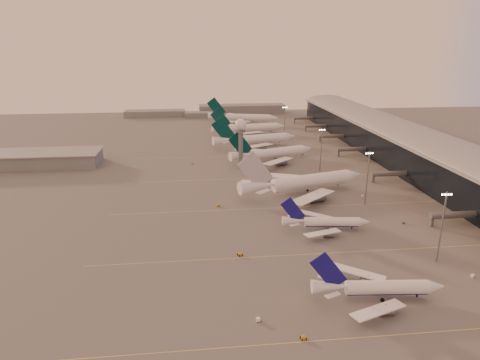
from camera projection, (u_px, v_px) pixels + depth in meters
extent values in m
plane|color=#565353|center=(267.00, 271.00, 138.42)|extent=(700.00, 700.00, 0.00)
cube|color=#DBC84D|center=(408.00, 334.00, 108.47)|extent=(180.00, 0.25, 0.02)
cube|color=#DBC84D|center=(346.00, 252.00, 151.07)|extent=(180.00, 0.25, 0.02)
cube|color=#DBC84D|center=(312.00, 206.00, 193.68)|extent=(180.00, 0.25, 0.02)
cube|color=#DBC84D|center=(290.00, 177.00, 236.28)|extent=(180.00, 0.25, 0.02)
cube|color=#DBC84D|center=(273.00, 155.00, 283.62)|extent=(180.00, 0.25, 0.02)
cube|color=black|center=(417.00, 153.00, 251.30)|extent=(36.00, 360.00, 18.00)
cylinder|color=slate|center=(418.00, 138.00, 248.56)|extent=(10.08, 360.00, 10.08)
cube|color=slate|center=(418.00, 138.00, 248.50)|extent=(40.00, 362.00, 0.80)
cylinder|color=slate|center=(456.00, 215.00, 172.27)|extent=(22.00, 2.80, 2.80)
cube|color=slate|center=(432.00, 221.00, 171.91)|extent=(1.20, 1.20, 4.40)
cylinder|color=slate|center=(392.00, 174.00, 227.18)|extent=(22.00, 2.80, 2.80)
cube|color=slate|center=(373.00, 178.00, 226.82)|extent=(1.20, 1.20, 4.40)
cylinder|color=slate|center=(354.00, 149.00, 280.20)|extent=(22.00, 2.80, 2.80)
cube|color=slate|center=(339.00, 153.00, 279.84)|extent=(1.20, 1.20, 4.40)
cylinder|color=slate|center=(333.00, 136.00, 319.97)|extent=(22.00, 2.80, 2.80)
cube|color=slate|center=(320.00, 139.00, 319.61)|extent=(1.20, 1.20, 4.40)
cylinder|color=slate|center=(317.00, 126.00, 359.73)|extent=(22.00, 2.80, 2.80)
cube|color=slate|center=(306.00, 129.00, 359.37)|extent=(1.20, 1.20, 4.40)
cylinder|color=slate|center=(305.00, 118.00, 397.60)|extent=(22.00, 2.80, 2.80)
cube|color=slate|center=(295.00, 121.00, 397.24)|extent=(1.20, 1.20, 4.40)
cube|color=slate|center=(31.00, 159.00, 257.03)|extent=(80.00, 25.00, 8.00)
cube|color=slate|center=(30.00, 153.00, 255.75)|extent=(82.00, 27.00, 0.60)
cylinder|color=slate|center=(241.00, 150.00, 249.23)|extent=(2.60, 2.60, 22.00)
cylinder|color=slate|center=(241.00, 131.00, 245.73)|extent=(5.20, 5.20, 1.20)
sphere|color=white|center=(241.00, 124.00, 244.55)|extent=(6.40, 6.40, 6.40)
cylinder|color=slate|center=(241.00, 118.00, 243.42)|extent=(0.16, 0.16, 2.00)
cylinder|color=slate|center=(442.00, 228.00, 140.78)|extent=(0.56, 0.56, 25.00)
cube|color=slate|center=(447.00, 193.00, 137.13)|extent=(3.60, 0.25, 0.25)
sphere|color=#FFEABF|center=(442.00, 195.00, 137.10)|extent=(0.56, 0.56, 0.56)
sphere|color=#FFEABF|center=(445.00, 195.00, 137.20)|extent=(0.56, 0.56, 0.56)
sphere|color=#FFEABF|center=(448.00, 194.00, 137.31)|extent=(0.56, 0.56, 0.56)
sphere|color=#FFEABF|center=(451.00, 194.00, 137.41)|extent=(0.56, 0.56, 0.56)
cylinder|color=slate|center=(367.00, 178.00, 192.54)|extent=(0.56, 0.56, 25.00)
cube|color=slate|center=(370.00, 152.00, 188.89)|extent=(3.60, 0.25, 0.25)
sphere|color=#FFEABF|center=(366.00, 153.00, 188.85)|extent=(0.56, 0.56, 0.56)
sphere|color=#FFEABF|center=(369.00, 153.00, 188.96)|extent=(0.56, 0.56, 0.56)
sphere|color=#FFEABF|center=(371.00, 153.00, 189.06)|extent=(0.56, 0.56, 0.56)
sphere|color=#FFEABF|center=(373.00, 153.00, 189.17)|extent=(0.56, 0.56, 0.56)
cylinder|color=slate|center=(321.00, 150.00, 244.08)|extent=(0.56, 0.56, 25.00)
cube|color=slate|center=(322.00, 129.00, 240.43)|extent=(3.60, 0.25, 0.25)
sphere|color=#FFEABF|center=(320.00, 130.00, 240.39)|extent=(0.56, 0.56, 0.56)
sphere|color=#FFEABF|center=(321.00, 130.00, 240.50)|extent=(0.56, 0.56, 0.56)
sphere|color=#FFEABF|center=(323.00, 130.00, 240.61)|extent=(0.56, 0.56, 0.56)
sphere|color=#FFEABF|center=(325.00, 130.00, 240.71)|extent=(0.56, 0.56, 0.56)
cylinder|color=slate|center=(284.00, 123.00, 329.08)|extent=(0.56, 0.56, 25.00)
cube|color=slate|center=(285.00, 107.00, 325.43)|extent=(3.60, 0.25, 0.25)
sphere|color=#FFEABF|center=(283.00, 107.00, 325.39)|extent=(0.56, 0.56, 0.56)
sphere|color=#FFEABF|center=(284.00, 107.00, 325.50)|extent=(0.56, 0.56, 0.56)
sphere|color=#FFEABF|center=(286.00, 107.00, 325.61)|extent=(0.56, 0.56, 0.56)
sphere|color=#FFEABF|center=(287.00, 107.00, 325.71)|extent=(0.56, 0.56, 0.56)
cube|color=slate|center=(155.00, 113.00, 434.12)|extent=(60.00, 18.00, 6.00)
cube|color=slate|center=(242.00, 109.00, 452.68)|extent=(90.00, 20.00, 9.00)
cube|color=slate|center=(205.00, 114.00, 430.11)|extent=(40.00, 15.00, 5.00)
cylinder|color=white|center=(387.00, 289.00, 122.42)|extent=(23.88, 6.09, 4.02)
cylinder|color=navy|center=(387.00, 292.00, 122.69)|extent=(23.31, 4.93, 2.90)
cone|color=white|center=(435.00, 288.00, 122.73)|extent=(4.91, 4.41, 4.02)
cone|color=white|center=(329.00, 288.00, 121.89)|extent=(10.22, 4.88, 4.02)
cube|color=white|center=(378.00, 312.00, 113.08)|extent=(17.28, 10.30, 1.26)
cylinder|color=slate|center=(385.00, 312.00, 115.93)|extent=(4.78, 3.01, 2.61)
cube|color=slate|center=(385.00, 309.00, 115.58)|extent=(0.34, 0.29, 1.61)
cube|color=white|center=(357.00, 274.00, 131.93)|extent=(16.48, 12.64, 1.26)
cylinder|color=slate|center=(368.00, 283.00, 130.32)|extent=(4.78, 3.01, 2.61)
cube|color=slate|center=(368.00, 280.00, 129.98)|extent=(0.34, 0.29, 1.61)
cube|color=navy|center=(328.00, 273.00, 120.37)|extent=(11.02, 1.34, 11.98)
cube|color=white|center=(333.00, 297.00, 117.51)|extent=(4.88, 3.23, 0.26)
cube|color=white|center=(326.00, 279.00, 126.22)|extent=(4.80, 3.83, 0.26)
cylinder|color=black|center=(417.00, 297.00, 123.45)|extent=(0.53, 0.53, 1.06)
cylinder|color=black|center=(377.00, 293.00, 125.41)|extent=(1.21, 0.63, 1.16)
cylinder|color=black|center=(382.00, 302.00, 120.98)|extent=(1.21, 0.63, 1.16)
cylinder|color=white|center=(332.00, 223.00, 168.35)|extent=(21.56, 5.94, 3.62)
cylinder|color=navy|center=(332.00, 225.00, 168.60)|extent=(21.02, 4.89, 2.61)
cone|color=white|center=(364.00, 223.00, 168.37)|extent=(4.49, 4.06, 3.62)
cone|color=white|center=(294.00, 222.00, 168.19)|extent=(9.27, 4.58, 3.62)
cube|color=white|center=(323.00, 234.00, 160.04)|extent=(15.63, 9.00, 1.14)
cylinder|color=slate|center=(328.00, 236.00, 162.56)|extent=(4.35, 2.79, 2.36)
cube|color=slate|center=(328.00, 233.00, 162.25)|extent=(0.31, 0.27, 1.45)
cube|color=white|center=(315.00, 216.00, 177.03)|extent=(14.73, 11.63, 1.14)
cylinder|color=slate|center=(322.00, 221.00, 175.53)|extent=(4.35, 2.79, 2.36)
cube|color=slate|center=(322.00, 219.00, 175.22)|extent=(0.31, 0.27, 1.45)
cube|color=navy|center=(293.00, 211.00, 166.83)|extent=(9.92, 1.43, 10.80)
cube|color=white|center=(295.00, 226.00, 164.24)|extent=(4.40, 2.84, 0.24)
cube|color=white|center=(292.00, 218.00, 172.09)|extent=(4.31, 3.51, 0.24)
cylinder|color=black|center=(352.00, 229.00, 169.11)|extent=(0.48, 0.48, 0.95)
cylinder|color=black|center=(326.00, 226.00, 171.09)|extent=(1.10, 0.59, 1.05)
cylinder|color=black|center=(328.00, 231.00, 167.09)|extent=(1.10, 0.59, 1.05)
cylinder|color=white|center=(311.00, 183.00, 211.24)|extent=(41.96, 17.73, 6.53)
cylinder|color=white|center=(311.00, 186.00, 211.68)|extent=(40.65, 15.75, 4.70)
cone|color=white|center=(353.00, 178.00, 220.25)|extent=(9.56, 8.49, 6.53)
cone|color=white|center=(257.00, 189.00, 200.27)|extent=(18.63, 11.08, 6.53)
cube|color=white|center=(312.00, 199.00, 192.59)|extent=(26.41, 25.80, 1.94)
cylinder|color=slate|center=(316.00, 200.00, 198.84)|extent=(8.94, 6.30, 4.24)
cube|color=slate|center=(317.00, 197.00, 198.38)|extent=(0.38, 0.34, 2.61)
cube|color=white|center=(277.00, 178.00, 223.21)|extent=(30.77, 13.07, 1.94)
cylinder|color=slate|center=(289.00, 184.00, 222.22)|extent=(8.94, 6.30, 4.24)
cube|color=slate|center=(289.00, 181.00, 221.76)|extent=(0.38, 0.34, 2.61)
cube|color=#B5B8BE|center=(255.00, 174.00, 197.61)|extent=(17.50, 5.32, 19.37)
cube|color=white|center=(264.00, 194.00, 192.97)|extent=(8.04, 7.66, 0.26)
cube|color=white|center=(249.00, 184.00, 207.22)|extent=(8.49, 4.40, 0.26)
cylinder|color=black|center=(338.00, 187.00, 218.19)|extent=(0.53, 0.53, 1.05)
cylinder|color=black|center=(303.00, 190.00, 213.26)|extent=(1.26, 0.82, 1.16)
cylinder|color=black|center=(308.00, 193.00, 209.18)|extent=(1.26, 0.82, 1.16)
cylinder|color=white|center=(278.00, 154.00, 269.18)|extent=(35.68, 17.05, 5.76)
cylinder|color=white|center=(278.00, 156.00, 269.58)|extent=(34.48, 15.29, 4.15)
cone|color=white|center=(306.00, 151.00, 277.88)|extent=(8.41, 7.70, 5.76)
cone|color=white|center=(242.00, 157.00, 258.63)|extent=(16.05, 10.32, 5.76)
cube|color=white|center=(278.00, 163.00, 252.96)|extent=(22.11, 23.06, 1.71)
cylinder|color=slate|center=(281.00, 164.00, 258.52)|extent=(7.76, 5.79, 3.75)
cube|color=slate|center=(281.00, 162.00, 258.10)|extent=(0.36, 0.33, 2.31)
cube|color=white|center=(254.00, 152.00, 278.85)|extent=(26.57, 10.03, 1.71)
cylinder|color=slate|center=(263.00, 156.00, 278.29)|extent=(7.76, 5.79, 3.75)
cube|color=slate|center=(263.00, 154.00, 277.88)|extent=(0.36, 0.33, 2.31)
cube|color=#023031|center=(240.00, 146.00, 256.23)|extent=(15.11, 5.47, 17.06)
cube|color=white|center=(246.00, 160.00, 252.52)|extent=(6.73, 6.72, 0.25)
cube|color=white|center=(236.00, 155.00, 264.44)|extent=(7.18, 3.43, 0.25)
cylinder|color=black|center=(296.00, 157.00, 275.81)|extent=(0.50, 0.50, 0.99)
cylinder|color=black|center=(272.00, 159.00, 270.96)|extent=(1.20, 0.82, 1.09)
cylinder|color=black|center=(275.00, 161.00, 267.20)|extent=(1.20, 0.82, 1.09)
cylinder|color=white|center=(261.00, 140.00, 306.09)|extent=(38.88, 14.41, 6.20)
cylinder|color=white|center=(261.00, 142.00, 306.51)|extent=(37.76, 12.55, 4.47)
cone|color=white|center=(290.00, 138.00, 313.19)|extent=(8.61, 7.67, 6.20)
cone|color=white|center=(224.00, 142.00, 297.41)|extent=(17.09, 9.56, 6.20)
cube|color=white|center=(256.00, 148.00, 288.91)|extent=(25.42, 23.07, 1.84)
cylinder|color=slate|center=(261.00, 150.00, 294.59)|extent=(8.14, 5.55, 4.03)
cube|color=slate|center=(261.00, 148.00, 294.14)|extent=(0.37, 0.33, 2.48)
cube|color=white|center=(241.00, 138.00, 318.06)|extent=(28.63, 13.67, 1.84)
cylinder|color=slate|center=(249.00, 142.00, 316.85)|extent=(8.14, 5.55, 4.03)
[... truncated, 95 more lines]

